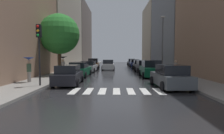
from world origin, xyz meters
TOP-DOWN VIEW (x-y plane):
  - ground_plane at (0.00, 24.00)m, footprint 28.00×72.00m
  - sidewalk_left at (-6.50, 24.00)m, footprint 3.00×72.00m
  - sidewalk_right at (6.50, 24.00)m, footprint 3.00×72.00m
  - crosswalk_stripes at (0.00, 3.22)m, footprint 5.85×2.20m
  - building_left_mid at (-11.00, 26.30)m, footprint 6.00×18.13m
  - building_left_far at (-11.00, 44.88)m, footprint 6.00×18.09m
  - building_right_mid at (11.00, 25.69)m, footprint 6.00×16.50m
  - building_right_far at (11.00, 41.58)m, footprint 6.00×13.89m
  - parked_car_left_nearest at (-3.77, 5.98)m, footprint 2.13×4.40m
  - parked_car_left_second at (-3.96, 11.53)m, footprint 2.10×4.67m
  - parked_car_left_third at (-3.89, 17.96)m, footprint 2.32×4.78m
  - parked_car_left_fourth at (-3.89, 23.80)m, footprint 2.16×4.87m
  - parked_car_right_nearest at (3.84, 4.65)m, footprint 2.25×4.44m
  - parked_car_right_second at (3.73, 11.44)m, footprint 2.19×4.56m
  - parked_car_right_third at (3.90, 18.12)m, footprint 2.21×4.10m
  - parked_car_right_fourth at (3.98, 23.51)m, footprint 2.19×4.06m
  - parked_car_right_fifth at (3.92, 30.12)m, footprint 2.05×4.40m
  - parked_car_right_sixth at (3.86, 36.85)m, footprint 1.99×4.08m
  - car_midroad at (-1.27, 21.90)m, footprint 2.17×4.39m
  - pedestrian_foreground at (-7.03, 6.23)m, footprint 0.92×0.92m
  - pedestrian_near_tree at (5.74, 9.49)m, footprint 0.36×0.36m
  - pedestrian_by_kerb at (-5.47, 10.50)m, footprint 0.96×0.96m
  - street_tree_left at (-6.42, 12.54)m, footprint 4.53×4.53m
  - traffic_light_left_corner at (-5.45, 4.48)m, footprint 0.30×0.42m
  - lamp_post_right at (5.55, 13.90)m, footprint 0.60×0.28m

SIDE VIEW (x-z plane):
  - ground_plane at x=0.00m, z-range -0.04..0.00m
  - crosswalk_stripes at x=0.00m, z-range 0.00..0.01m
  - sidewalk_left at x=-6.50m, z-range 0.00..0.15m
  - sidewalk_right at x=6.50m, z-range 0.00..0.15m
  - parked_car_right_fifth at x=3.92m, z-range -0.04..1.48m
  - parked_car_right_sixth at x=3.86m, z-range -0.04..1.50m
  - parked_car_left_nearest at x=-3.77m, z-range -0.04..1.50m
  - parked_car_right_fourth at x=3.98m, z-range -0.04..1.50m
  - parked_car_left_third at x=-3.89m, z-range -0.04..1.50m
  - parked_car_left_second at x=-3.96m, z-range -0.05..1.55m
  - parked_car_right_third at x=3.90m, z-range -0.05..1.57m
  - car_midroad at x=-1.27m, z-range -0.05..1.58m
  - parked_car_right_nearest at x=3.84m, z-range -0.05..1.58m
  - parked_car_right_second at x=3.73m, z-range -0.06..1.74m
  - parked_car_left_fourth at x=-3.89m, z-range -0.07..1.75m
  - pedestrian_near_tree at x=5.74m, z-range 0.19..1.89m
  - pedestrian_foreground at x=-7.03m, z-range 0.56..2.56m
  - pedestrian_by_kerb at x=-5.47m, z-range 0.58..2.62m
  - traffic_light_left_corner at x=-5.45m, z-range 1.14..5.44m
  - lamp_post_right at x=5.55m, z-range 0.68..7.52m
  - street_tree_left at x=-6.42m, z-range 1.29..8.12m
  - building_right_far at x=11.00m, z-range 0.00..15.45m
  - building_left_far at x=-11.00m, z-range 0.00..16.63m
  - building_left_mid at x=-11.00m, z-range 0.00..21.84m
  - building_right_mid at x=11.00m, z-range 0.00..23.47m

